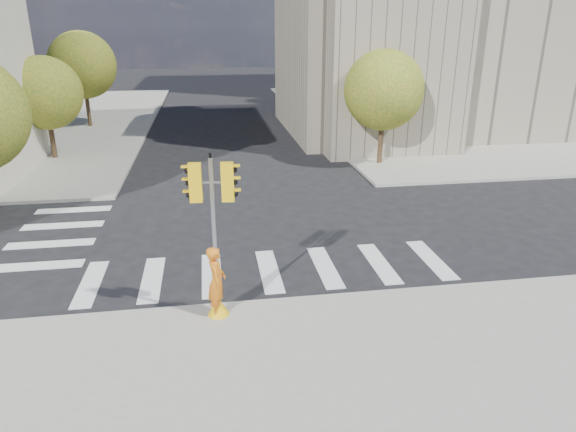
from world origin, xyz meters
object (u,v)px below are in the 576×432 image
at_px(lamp_far, 320,59).
at_px(traffic_signal, 215,251).
at_px(lamp_near, 370,73).
at_px(photographer, 217,281).

relative_size(lamp_far, traffic_signal, 1.88).
bearing_deg(lamp_near, traffic_signal, -117.67).
xyz_separation_m(traffic_signal, photographer, (-0.01, 0.00, -0.86)).
height_order(lamp_near, photographer, lamp_near).
bearing_deg(photographer, lamp_far, -14.91).
bearing_deg(traffic_signal, photographer, -175.68).
xyz_separation_m(lamp_near, photographer, (-9.76, -18.60, -3.46)).
bearing_deg(lamp_near, lamp_far, 90.00).
bearing_deg(traffic_signal, lamp_far, 77.66).
distance_m(traffic_signal, photographer, 0.86).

